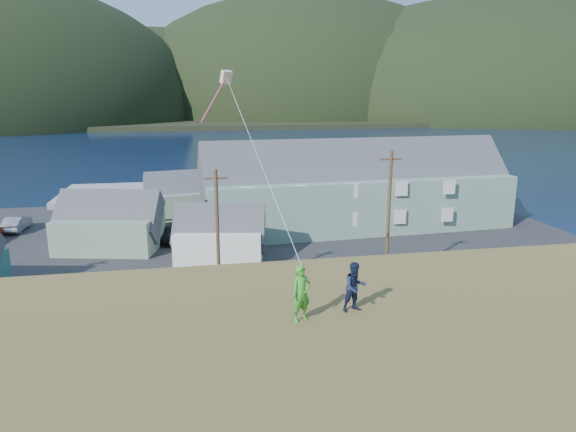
% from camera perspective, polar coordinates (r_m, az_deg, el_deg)
% --- Properties ---
extents(ground, '(900.00, 900.00, 0.00)m').
position_cam_1_polar(ground, '(35.05, -7.49, -9.99)').
color(ground, '#0A1638').
rests_on(ground, ground).
extents(grass_strip, '(110.00, 8.00, 0.10)m').
position_cam_1_polar(grass_strip, '(33.20, -7.28, -11.26)').
color(grass_strip, '#4C3D19').
rests_on(grass_strip, ground).
extents(waterfront_lot, '(72.00, 36.00, 0.12)m').
position_cam_1_polar(waterfront_lot, '(51.08, -8.63, -2.42)').
color(waterfront_lot, '#28282B').
rests_on(waterfront_lot, ground).
extents(wharf, '(26.00, 14.00, 0.90)m').
position_cam_1_polar(wharf, '(73.54, -14.04, 2.49)').
color(wharf, gray).
rests_on(wharf, ground).
extents(far_shore, '(900.00, 320.00, 2.00)m').
position_cam_1_polar(far_shore, '(362.40, -10.67, 11.13)').
color(far_shore, black).
rests_on(far_shore, ground).
extents(far_hills, '(760.00, 265.00, 143.00)m').
position_cam_1_polar(far_hills, '(313.97, -3.99, 11.19)').
color(far_hills, black).
rests_on(far_hills, ground).
extents(lodge, '(32.70, 10.95, 11.33)m').
position_cam_1_polar(lodge, '(54.14, 7.66, 3.19)').
color(lodge, gray).
rests_on(lodge, waterfront_lot).
extents(shed_palegreen_near, '(10.12, 7.52, 6.60)m').
position_cam_1_polar(shed_palegreen_near, '(48.85, -19.25, -0.80)').
color(shed_palegreen_near, gray).
rests_on(shed_palegreen_near, waterfront_lot).
extents(shed_white, '(8.28, 6.21, 5.99)m').
position_cam_1_polar(shed_white, '(43.27, -7.57, -2.18)').
color(shed_white, white).
rests_on(shed_white, waterfront_lot).
extents(shed_palegreen_far, '(10.51, 7.26, 6.46)m').
position_cam_1_polar(shed_palegreen_far, '(60.22, -10.97, 2.27)').
color(shed_palegreen_far, gray).
rests_on(shed_palegreen_far, waterfront_lot).
extents(utility_poles, '(32.88, 0.24, 9.90)m').
position_cam_1_polar(utility_poles, '(34.86, -12.54, -1.77)').
color(utility_poles, '#47331E').
rests_on(utility_poles, waterfront_lot).
extents(parked_cars, '(27.13, 11.63, 1.57)m').
position_cam_1_polar(parked_cars, '(53.88, -18.40, -1.26)').
color(parked_cars, '#982E12').
rests_on(parked_cars, waterfront_lot).
extents(kite_flyer_green, '(0.74, 0.62, 1.74)m').
position_cam_1_polar(kite_flyer_green, '(15.39, 1.49, -8.62)').
color(kite_flyer_green, green).
rests_on(kite_flyer_green, hillside).
extents(kite_flyer_navy, '(0.87, 0.74, 1.59)m').
position_cam_1_polar(kite_flyer_navy, '(16.23, 7.47, -7.83)').
color(kite_flyer_navy, '#151D3B').
rests_on(kite_flyer_navy, hillside).
extents(kite_rig, '(1.33, 4.93, 10.93)m').
position_cam_1_polar(kite_rig, '(22.91, -6.98, 14.50)').
color(kite_rig, beige).
rests_on(kite_rig, ground).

